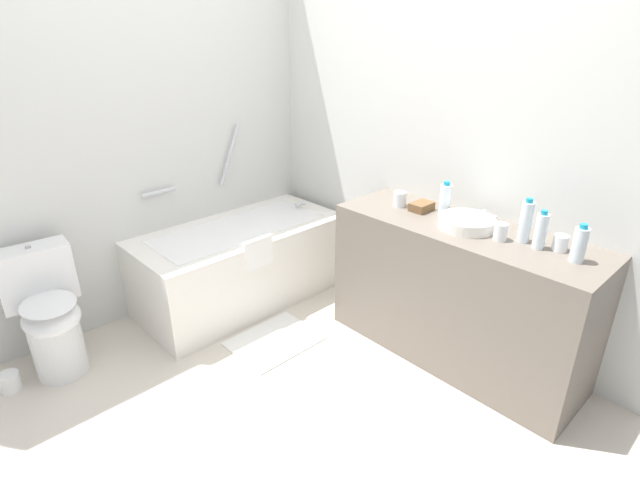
{
  "coord_description": "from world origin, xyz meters",
  "views": [
    {
      "loc": [
        -1.17,
        -1.67,
        1.87
      ],
      "look_at": [
        0.51,
        0.11,
        0.79
      ],
      "focal_mm": 27.2,
      "sensor_mm": 36.0,
      "label": 1
    }
  ],
  "objects": [
    {
      "name": "drinking_glass_1",
      "position": [
        1.2,
        -0.9,
        0.89
      ],
      "size": [
        0.07,
        0.07,
        0.08
      ],
      "primitive_type": "cylinder",
      "color": "white",
      "rests_on": "vanity_counter"
    },
    {
      "name": "sink_basin",
      "position": [
        1.13,
        -0.42,
        0.88
      ],
      "size": [
        0.31,
        0.31,
        0.06
      ],
      "primitive_type": "cylinder",
      "color": "white",
      "rests_on": "vanity_counter"
    },
    {
      "name": "wall_right_mirror",
      "position": [
        1.44,
        0.0,
        1.29
      ],
      "size": [
        0.1,
        3.16,
        2.57
      ],
      "primitive_type": "cube",
      "color": "silver",
      "rests_on": "ground_plane"
    },
    {
      "name": "toilet_paper_roll",
      "position": [
        -0.95,
        1.09,
        0.05
      ],
      "size": [
        0.11,
        0.11,
        0.11
      ],
      "primitive_type": "cylinder",
      "color": "white",
      "rests_on": "ground_plane"
    },
    {
      "name": "water_bottle_0",
      "position": [
        1.13,
        -1.0,
        0.94
      ],
      "size": [
        0.07,
        0.07,
        0.19
      ],
      "color": "silver",
      "rests_on": "vanity_counter"
    },
    {
      "name": "sink_faucet",
      "position": [
        1.31,
        -0.42,
        0.88
      ],
      "size": [
        0.13,
        0.15,
        0.06
      ],
      "color": "#BABAC0",
      "rests_on": "vanity_counter"
    },
    {
      "name": "wall_back_tiled",
      "position": [
        0.0,
        1.43,
        1.29
      ],
      "size": [
        3.18,
        0.1,
        2.57
      ],
      "primitive_type": "cube",
      "color": "silver",
      "rests_on": "ground_plane"
    },
    {
      "name": "drinking_glass_2",
      "position": [
        1.11,
        -0.63,
        0.89
      ],
      "size": [
        0.07,
        0.07,
        0.09
      ],
      "primitive_type": "cylinder",
      "color": "white",
      "rests_on": "vanity_counter"
    },
    {
      "name": "water_bottle_3",
      "position": [
        1.17,
        -0.72,
        0.96
      ],
      "size": [
        0.06,
        0.06,
        0.24
      ],
      "color": "silver",
      "rests_on": "vanity_counter"
    },
    {
      "name": "bathtub",
      "position": [
        0.59,
        1.03,
        0.3
      ],
      "size": [
        1.48,
        0.7,
        1.22
      ],
      "color": "white",
      "rests_on": "ground_plane"
    },
    {
      "name": "vanity_counter",
      "position": [
        1.13,
        -0.41,
        0.42
      ],
      "size": [
        0.52,
        1.52,
        0.85
      ],
      "primitive_type": "cube",
      "color": "#6B6056",
      "rests_on": "ground_plane"
    },
    {
      "name": "water_bottle_2",
      "position": [
        1.2,
        -0.22,
        0.95
      ],
      "size": [
        0.07,
        0.07,
        0.21
      ],
      "color": "silver",
      "rests_on": "vanity_counter"
    },
    {
      "name": "ground_plane",
      "position": [
        0.0,
        0.0,
        0.0
      ],
      "size": [
        3.78,
        3.78,
        0.0
      ],
      "primitive_type": "plane",
      "color": "beige"
    },
    {
      "name": "amenity_basket",
      "position": [
        1.18,
        -0.08,
        0.87
      ],
      "size": [
        0.14,
        0.1,
        0.05
      ],
      "primitive_type": "cube",
      "color": "brown",
      "rests_on": "vanity_counter"
    },
    {
      "name": "toilet",
      "position": [
        -0.68,
        1.1,
        0.37
      ],
      "size": [
        0.41,
        0.54,
        0.75
      ],
      "rotation": [
        0.0,
        0.0,
        -1.65
      ],
      "color": "white",
      "rests_on": "ground_plane"
    },
    {
      "name": "bath_mat",
      "position": [
        0.41,
        0.43,
        0.01
      ],
      "size": [
        0.54,
        0.42,
        0.01
      ],
      "primitive_type": "cube",
      "color": "white",
      "rests_on": "ground_plane"
    },
    {
      "name": "water_bottle_1",
      "position": [
        1.15,
        -0.81,
        0.94
      ],
      "size": [
        0.06,
        0.06,
        0.2
      ],
      "color": "silver",
      "rests_on": "vanity_counter"
    },
    {
      "name": "drinking_glass_0",
      "position": [
        1.14,
        0.06,
        0.89
      ],
      "size": [
        0.08,
        0.08,
        0.09
      ],
      "primitive_type": "cylinder",
      "color": "white",
      "rests_on": "vanity_counter"
    }
  ]
}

